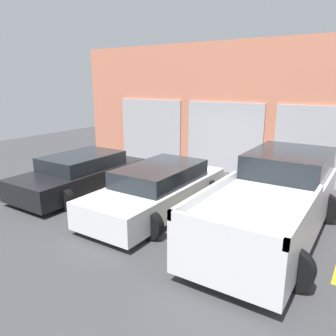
% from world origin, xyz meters
% --- Properties ---
extents(ground_plane, '(28.00, 28.00, 0.00)m').
position_xyz_m(ground_plane, '(0.00, 0.00, 0.00)').
color(ground_plane, '#3D3D3F').
extents(shophouse_building, '(14.21, 0.68, 4.86)m').
position_xyz_m(shophouse_building, '(-0.01, 3.28, 2.38)').
color(shophouse_building, '#D17A5B').
rests_on(shophouse_building, ground).
extents(pickup_truck, '(2.50, 5.27, 1.76)m').
position_xyz_m(pickup_truck, '(3.00, -1.51, 0.83)').
color(pickup_truck, white).
rests_on(pickup_truck, ground).
extents(sedan_white, '(2.20, 4.66, 1.26)m').
position_xyz_m(sedan_white, '(0.00, -1.73, 0.60)').
color(sedan_white, white).
rests_on(sedan_white, ground).
extents(sedan_side, '(2.26, 4.32, 1.20)m').
position_xyz_m(sedan_side, '(-3.00, -1.73, 0.57)').
color(sedan_side, black).
rests_on(sedan_side, ground).
extents(parking_stripe_far_left, '(0.12, 2.20, 0.01)m').
position_xyz_m(parking_stripe_far_left, '(-4.50, -1.76, 0.00)').
color(parking_stripe_far_left, gold).
rests_on(parking_stripe_far_left, ground).
extents(parking_stripe_left, '(0.12, 2.20, 0.01)m').
position_xyz_m(parking_stripe_left, '(-1.50, -1.76, 0.00)').
color(parking_stripe_left, gold).
rests_on(parking_stripe_left, ground).
extents(parking_stripe_centre, '(0.12, 2.20, 0.01)m').
position_xyz_m(parking_stripe_centre, '(1.50, -1.76, 0.00)').
color(parking_stripe_centre, gold).
rests_on(parking_stripe_centre, ground).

